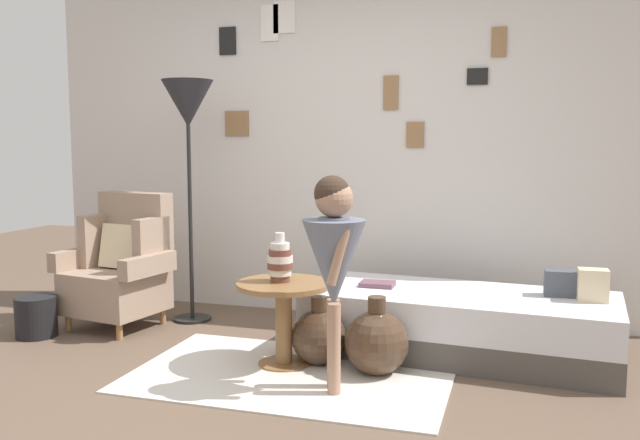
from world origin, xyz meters
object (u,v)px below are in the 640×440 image
object	(u,v)px
floor_lamp	(188,114)
demijohn_near	(319,337)
person_child	(334,254)
demijohn_far	(377,342)
magazine_basket	(36,317)
armchair	(122,266)
vase_striped	(280,261)
side_table	(284,306)
book_on_daybed	(377,284)
daybed	(459,324)

from	to	relation	value
floor_lamp	demijohn_near	size ratio (longest dim) A/B	4.28
person_child	demijohn_near	size ratio (longest dim) A/B	2.79
demijohn_far	magazine_basket	bearing A→B (deg)	178.50
armchair	magazine_basket	bearing A→B (deg)	-134.11
vase_striped	armchair	bearing A→B (deg)	160.97
armchair	person_child	world-z (taller)	person_child
side_table	vase_striped	bearing A→B (deg)	154.80
side_table	book_on_daybed	bearing A→B (deg)	50.67
floor_lamp	demijohn_near	world-z (taller)	floor_lamp
book_on_daybed	daybed	bearing A→B (deg)	-3.31
magazine_basket	floor_lamp	bearing A→B (deg)	40.44
daybed	person_child	world-z (taller)	person_child
daybed	side_table	bearing A→B (deg)	-152.20
vase_striped	demijohn_near	xyz separation A→B (m)	(0.22, 0.07, -0.46)
side_table	floor_lamp	size ratio (longest dim) A/B	0.32
daybed	book_on_daybed	xyz separation A→B (m)	(-0.54, 0.03, 0.22)
side_table	demijohn_far	size ratio (longest dim) A/B	1.23
floor_lamp	demijohn_far	xyz separation A→B (m)	(1.59, -0.77, -1.36)
demijohn_far	magazine_basket	world-z (taller)	demijohn_far
person_child	magazine_basket	bearing A→B (deg)	169.90
side_table	magazine_basket	xyz separation A→B (m)	(-1.85, 0.07, -0.23)
side_table	vase_striped	world-z (taller)	vase_striped
armchair	floor_lamp	world-z (taller)	floor_lamp
daybed	floor_lamp	world-z (taller)	floor_lamp
armchair	vase_striped	distance (m)	1.50
daybed	vase_striped	distance (m)	1.21
armchair	demijohn_near	world-z (taller)	armchair
demijohn_near	book_on_daybed	bearing A→B (deg)	61.21
floor_lamp	vase_striped	bearing A→B (deg)	-37.66
person_child	magazine_basket	xyz separation A→B (m)	(-2.25, 0.40, -0.61)
magazine_basket	book_on_daybed	bearing A→B (deg)	11.73
side_table	demijohn_near	distance (m)	0.29
floor_lamp	magazine_basket	xyz separation A→B (m)	(-0.83, -0.71, -1.41)
magazine_basket	armchair	bearing A→B (deg)	45.89
floor_lamp	demijohn_near	distance (m)	1.96
daybed	vase_striped	size ratio (longest dim) A/B	6.66
floor_lamp	person_child	distance (m)	1.97
side_table	person_child	world-z (taller)	person_child
armchair	book_on_daybed	size ratio (longest dim) A/B	4.41
book_on_daybed	side_table	bearing A→B (deg)	-129.33
armchair	demijohn_far	size ratio (longest dim) A/B	2.12
vase_striped	book_on_daybed	distance (m)	0.75
armchair	daybed	distance (m)	2.44
daybed	demijohn_near	xyz separation A→B (m)	(-0.79, -0.44, -0.03)
floor_lamp	book_on_daybed	xyz separation A→B (m)	(1.47, -0.23, -1.13)
vase_striped	floor_lamp	bearing A→B (deg)	142.34
floor_lamp	demijohn_far	bearing A→B (deg)	-25.86
book_on_daybed	magazine_basket	xyz separation A→B (m)	(-2.30, -0.48, -0.28)
armchair	demijohn_far	world-z (taller)	armchair
daybed	magazine_basket	bearing A→B (deg)	-171.05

